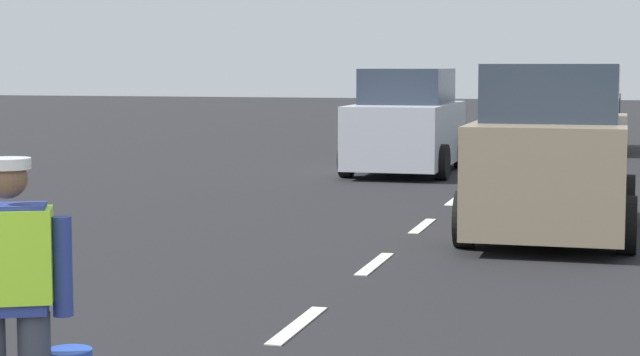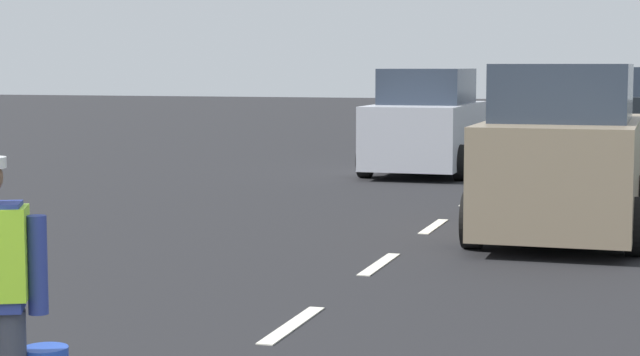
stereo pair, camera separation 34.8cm
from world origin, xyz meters
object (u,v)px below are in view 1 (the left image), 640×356
at_px(road_worker, 15,293).
at_px(car_outgoing_ahead, 552,156).
at_px(car_oncoming_second, 407,125).
at_px(car_outgoing_far, 585,112).

distance_m(road_worker, car_outgoing_ahead, 9.41).
xyz_separation_m(road_worker, car_oncoming_second, (-1.04, 16.88, 0.04)).
bearing_deg(car_oncoming_second, road_worker, -86.47).
bearing_deg(road_worker, car_oncoming_second, 93.53).
relative_size(car_outgoing_ahead, car_outgoing_far, 1.01).
relative_size(car_outgoing_far, car_oncoming_second, 1.01).
relative_size(road_worker, car_oncoming_second, 0.41).
height_order(road_worker, car_outgoing_far, car_outgoing_far).
distance_m(car_outgoing_ahead, car_outgoing_far, 14.55).
bearing_deg(car_outgoing_far, car_oncoming_second, -115.73).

